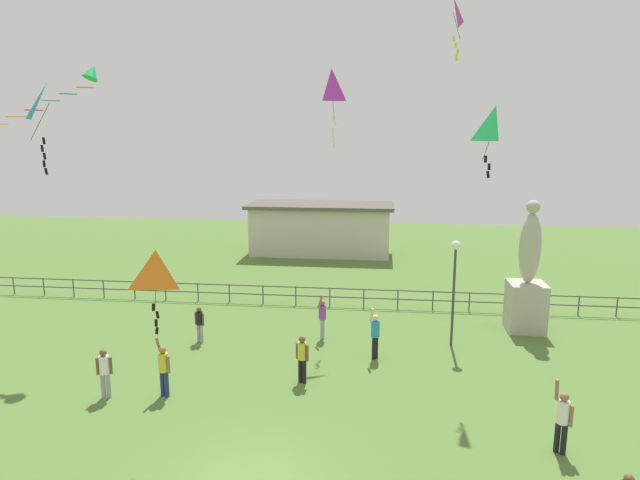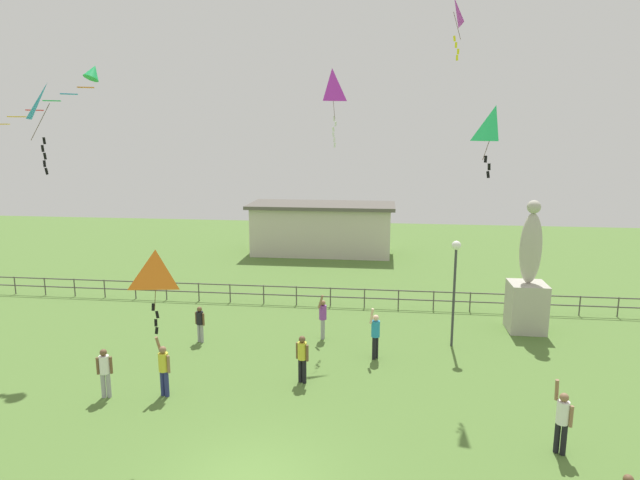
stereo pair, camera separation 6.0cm
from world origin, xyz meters
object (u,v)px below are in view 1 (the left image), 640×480
object	(u,v)px
statue_monument	(527,287)
person_6	(322,316)
kite_4	(453,14)
person_5	(562,418)
person_1	(164,367)
kite_0	(157,272)
kite_2	(49,107)
person_7	(104,370)
person_0	(200,322)
person_2	(302,356)
lamppost	(455,270)
person_4	(375,333)
kite_1	(332,89)
streamer_kite	(82,78)
kite_3	(495,126)

from	to	relation	value
statue_monument	person_6	xyz separation A→B (m)	(-8.59, -2.04, -0.93)
person_6	kite_4	world-z (taller)	kite_4
person_5	kite_4	world-z (taller)	kite_4
person_1	person_5	xyz separation A→B (m)	(11.70, -1.81, 0.01)
kite_0	kite_4	world-z (taller)	kite_4
person_5	kite_2	world-z (taller)	kite_2
statue_monument	person_7	bearing A→B (deg)	-151.92
person_1	kite_0	size ratio (longest dim) A/B	0.90
person_0	kite_2	bearing A→B (deg)	-113.85
person_0	kite_2	size ratio (longest dim) A/B	0.59
person_5	person_2	bearing A→B (deg)	156.04
lamppost	person_4	xyz separation A→B (m)	(-3.03, -1.64, -2.12)
person_7	kite_1	xyz separation A→B (m)	(6.45, 8.25, 9.26)
person_7	kite_2	xyz separation A→B (m)	(-0.88, -0.27, 8.16)
person_5	streamer_kite	xyz separation A→B (m)	(-16.56, 6.85, 9.48)
lamppost	kite_1	xyz separation A→B (m)	(-5.11, 2.47, 7.07)
kite_0	kite_2	size ratio (longest dim) A/B	0.87
kite_4	person_0	bearing A→B (deg)	-174.42
person_0	kite_2	xyz separation A→B (m)	(-2.30, -5.20, 8.24)
person_1	person_4	distance (m)	7.71
statue_monument	streamer_kite	bearing A→B (deg)	-171.78
person_0	person_1	world-z (taller)	person_1
person_0	person_7	bearing A→B (deg)	-106.02
lamppost	kite_4	xyz separation A→B (m)	(-0.48, 0.09, 9.45)
person_0	kite_1	distance (m)	11.12
person_6	kite_3	size ratio (longest dim) A/B	0.97
lamppost	streamer_kite	distance (m)	16.35
person_1	person_5	size ratio (longest dim) A/B	0.98
person_2	kite_0	size ratio (longest dim) A/B	0.75
kite_2	lamppost	bearing A→B (deg)	25.94
person_4	streamer_kite	size ratio (longest dim) A/B	0.41
person_0	kite_3	xyz separation A→B (m)	(10.39, -4.06, 7.70)
person_2	streamer_kite	size ratio (longest dim) A/B	0.34
person_6	person_1	bearing A→B (deg)	-128.81
person_5	streamer_kite	size ratio (longest dim) A/B	0.41
person_4	lamppost	bearing A→B (deg)	28.48
person_2	person_4	world-z (taller)	person_4
person_1	streamer_kite	xyz separation A→B (m)	(-4.86, 5.04, 9.50)
lamppost	kite_3	size ratio (longest dim) A/B	2.14
person_6	streamer_kite	xyz separation A→B (m)	(-9.36, -0.55, 9.52)
kite_2	streamer_kite	xyz separation A→B (m)	(-2.15, 5.64, 1.39)
person_2	person_5	size ratio (longest dim) A/B	0.83
kite_0	kite_1	world-z (taller)	kite_1
person_1	kite_3	bearing A→B (deg)	3.15
kite_1	kite_3	xyz separation A→B (m)	(5.35, -7.38, -1.64)
statue_monument	kite_4	bearing A→B (deg)	-151.57
person_1	kite_3	distance (m)	12.52
person_6	kite_2	distance (m)	12.51
lamppost	person_4	size ratio (longest dim) A/B	2.12
person_4	person_6	xyz separation A→B (m)	(-2.20, 1.78, -0.04)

